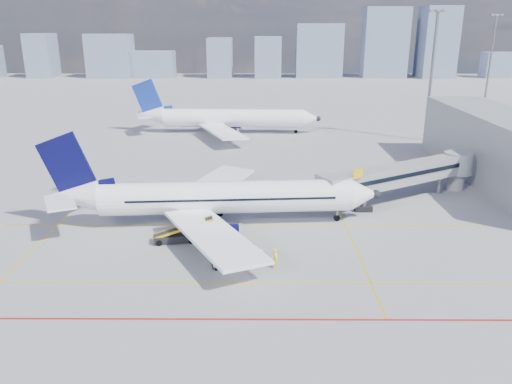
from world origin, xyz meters
TOP-DOWN VIEW (x-y plane):
  - ground at (0.00, 0.00)m, footprint 420.00×420.00m
  - apron_markings at (-0.58, -3.91)m, footprint 90.00×35.12m
  - jet_bridge at (23.51, 16.91)m, footprint 23.55×15.78m
  - terminal_block at (39.95, 26.00)m, footprint 10.00×42.00m
  - floodlight_mast_ne at (38.00, 55.00)m, footprint 3.20×0.61m
  - floodlight_mast_far at (65.00, 90.00)m, footprint 3.20×0.61m
  - distant_skyline at (7.93, 190.00)m, footprint 254.13×15.60m
  - main_aircraft at (-1.70, 8.43)m, footprint 39.31×34.22m
  - second_aircraft at (-3.70, 62.14)m, footprint 41.10×35.80m
  - baggage_tug at (3.02, -0.66)m, footprint 2.15×1.74m
  - cargo_dolly at (0.70, -2.76)m, footprint 3.34×1.98m
  - belt_loader at (-5.17, 3.14)m, footprint 6.64×2.46m
  - ramp_worker at (5.36, -2.92)m, footprint 0.61×0.81m

SIDE VIEW (x-z plane):
  - ground at x=0.00m, z-range 0.00..0.00m
  - apron_markings at x=-0.58m, z-range 0.00..0.01m
  - baggage_tug at x=3.02m, z-range -0.03..1.29m
  - belt_loader at x=-5.17m, z-range -0.64..2.02m
  - cargo_dolly at x=0.70m, z-range 0.08..1.80m
  - ramp_worker at x=5.36m, z-range 0.00..2.02m
  - second_aircraft at x=-3.70m, z-range -2.77..9.21m
  - main_aircraft at x=-1.70m, z-range -2.51..8.96m
  - jet_bridge at x=23.51m, z-range 0.59..6.89m
  - terminal_block at x=39.95m, z-range 0.00..10.00m
  - distant_skyline at x=7.93m, z-range -4.33..26.88m
  - floodlight_mast_ne at x=38.00m, z-range 0.86..26.31m
  - floodlight_mast_far at x=65.00m, z-range 0.86..26.31m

